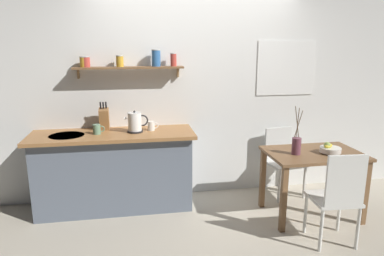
# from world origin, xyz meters

# --- Properties ---
(ground_plane) EXTENTS (14.00, 14.00, 0.00)m
(ground_plane) POSITION_xyz_m (0.00, 0.00, 0.00)
(ground_plane) COLOR #BCB29E
(back_wall) EXTENTS (6.80, 0.11, 2.70)m
(back_wall) POSITION_xyz_m (0.20, 0.65, 1.35)
(back_wall) COLOR white
(back_wall) RESTS_ON ground_plane
(kitchen_counter) EXTENTS (1.83, 0.63, 0.92)m
(kitchen_counter) POSITION_xyz_m (-1.00, 0.32, 0.46)
(kitchen_counter) COLOR slate
(kitchen_counter) RESTS_ON ground_plane
(wall_shelf) EXTENTS (1.24, 0.20, 0.32)m
(wall_shelf) POSITION_xyz_m (-0.80, 0.49, 1.67)
(wall_shelf) COLOR brown
(dining_table) EXTENTS (1.02, 0.68, 0.74)m
(dining_table) POSITION_xyz_m (1.17, -0.25, 0.62)
(dining_table) COLOR brown
(dining_table) RESTS_ON ground_plane
(dining_chair_near) EXTENTS (0.44, 0.43, 0.94)m
(dining_chair_near) POSITION_xyz_m (1.09, -0.86, 0.52)
(dining_chair_near) COLOR white
(dining_chair_near) RESTS_ON ground_plane
(dining_chair_far) EXTENTS (0.49, 0.46, 0.85)m
(dining_chair_far) POSITION_xyz_m (1.09, 0.38, 0.48)
(dining_chair_far) COLOR silver
(dining_chair_far) RESTS_ON ground_plane
(fruit_bowl) EXTENTS (0.22, 0.22, 0.13)m
(fruit_bowl) POSITION_xyz_m (1.31, -0.31, 0.79)
(fruit_bowl) COLOR silver
(fruit_bowl) RESTS_ON dining_table
(twig_vase) EXTENTS (0.10, 0.10, 0.52)m
(twig_vase) POSITION_xyz_m (0.94, -0.28, 0.84)
(twig_vase) COLOR brown
(twig_vase) RESTS_ON dining_table
(electric_kettle) EXTENTS (0.27, 0.18, 0.25)m
(electric_kettle) POSITION_xyz_m (-0.74, 0.30, 1.03)
(electric_kettle) COLOR black
(electric_kettle) RESTS_ON kitchen_counter
(knife_block) EXTENTS (0.11, 0.17, 0.33)m
(knife_block) POSITION_xyz_m (-1.09, 0.47, 1.05)
(knife_block) COLOR #9E6B3D
(knife_block) RESTS_ON kitchen_counter
(coffee_mug_by_sink) EXTENTS (0.13, 0.08, 0.11)m
(coffee_mug_by_sink) POSITION_xyz_m (-1.16, 0.28, 0.97)
(coffee_mug_by_sink) COLOR slate
(coffee_mug_by_sink) RESTS_ON kitchen_counter
(coffee_mug_spare) EXTENTS (0.12, 0.08, 0.11)m
(coffee_mug_spare) POSITION_xyz_m (-0.56, 0.35, 0.97)
(coffee_mug_spare) COLOR white
(coffee_mug_spare) RESTS_ON kitchen_counter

